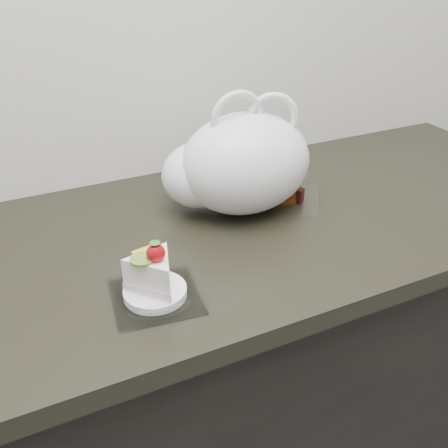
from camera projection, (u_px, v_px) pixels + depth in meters
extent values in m
cube|color=black|center=(168.00, 404.00, 1.22)|extent=(2.00, 0.60, 0.86)
cube|color=black|center=(155.00, 250.00, 0.99)|extent=(2.04, 0.64, 0.04)
cube|color=white|center=(156.00, 296.00, 0.83)|extent=(0.16, 0.16, 0.00)
cylinder|color=white|center=(155.00, 292.00, 0.83)|extent=(0.10, 0.10, 0.01)
ellipsoid|color=red|center=(156.00, 253.00, 0.78)|extent=(0.03, 0.03, 0.03)
cone|color=#2D7223|center=(155.00, 245.00, 0.77)|extent=(0.02, 0.02, 0.01)
cylinder|color=olive|center=(142.00, 259.00, 0.78)|extent=(0.04, 0.04, 0.00)
cube|color=gold|center=(147.00, 250.00, 0.80)|extent=(0.05, 0.03, 0.00)
cube|color=white|center=(281.00, 197.00, 1.15)|extent=(0.23, 0.23, 0.00)
cylinder|color=#6A340C|center=(282.00, 190.00, 1.14)|extent=(0.11, 0.11, 0.04)
cylinder|color=#6A340C|center=(281.00, 195.00, 1.14)|extent=(0.12, 0.12, 0.01)
cylinder|color=#6A340C|center=(282.00, 182.00, 1.13)|extent=(0.09, 0.09, 0.00)
cube|color=black|center=(298.00, 195.00, 1.12)|extent=(0.03, 0.03, 0.03)
ellipsoid|color=white|center=(245.00, 163.00, 1.05)|extent=(0.32, 0.27, 0.21)
ellipsoid|color=white|center=(201.00, 175.00, 1.05)|extent=(0.19, 0.18, 0.14)
torus|color=white|center=(238.00, 119.00, 0.99)|extent=(0.12, 0.02, 0.12)
torus|color=white|center=(273.00, 118.00, 1.01)|extent=(0.11, 0.05, 0.11)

